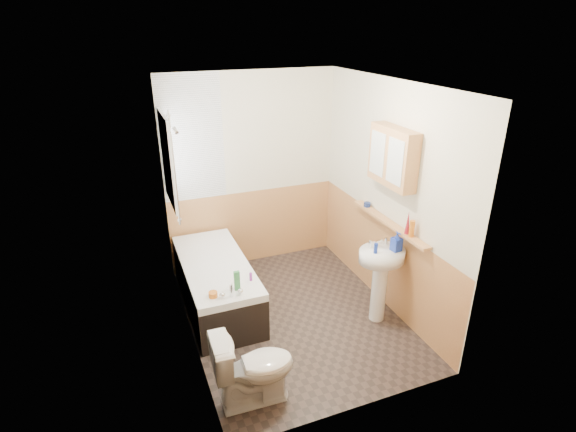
# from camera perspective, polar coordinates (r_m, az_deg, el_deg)

# --- Properties ---
(floor) EXTENTS (2.80, 2.80, 0.00)m
(floor) POSITION_cam_1_polar(r_m,az_deg,el_deg) (5.12, 0.63, -12.51)
(floor) COLOR #2D231F
(floor) RESTS_ON ground
(ceiling) EXTENTS (2.80, 2.80, 0.00)m
(ceiling) POSITION_cam_1_polar(r_m,az_deg,el_deg) (4.18, 0.79, 16.45)
(ceiling) COLOR white
(ceiling) RESTS_ON ground
(wall_back) EXTENTS (2.20, 0.02, 2.50)m
(wall_back) POSITION_cam_1_polar(r_m,az_deg,el_deg) (5.75, -4.63, 5.58)
(wall_back) COLOR beige
(wall_back) RESTS_ON ground
(wall_front) EXTENTS (2.20, 0.02, 2.50)m
(wall_front) POSITION_cam_1_polar(r_m,az_deg,el_deg) (3.39, 9.83, -8.28)
(wall_front) COLOR beige
(wall_front) RESTS_ON ground
(wall_left) EXTENTS (0.02, 2.80, 2.50)m
(wall_left) POSITION_cam_1_polar(r_m,az_deg,el_deg) (4.25, -13.32, -1.71)
(wall_left) COLOR beige
(wall_left) RESTS_ON ground
(wall_right) EXTENTS (0.02, 2.80, 2.50)m
(wall_right) POSITION_cam_1_polar(r_m,az_deg,el_deg) (5.00, 12.57, 2.27)
(wall_right) COLOR beige
(wall_right) RESTS_ON ground
(wainscot_right) EXTENTS (0.01, 2.80, 1.00)m
(wainscot_right) POSITION_cam_1_polar(r_m,az_deg,el_deg) (5.30, 11.67, -5.33)
(wainscot_right) COLOR tan
(wainscot_right) RESTS_ON wall_right
(wainscot_front) EXTENTS (2.20, 0.01, 1.00)m
(wainscot_front) POSITION_cam_1_polar(r_m,az_deg,el_deg) (3.84, 8.86, -17.68)
(wainscot_front) COLOR tan
(wainscot_front) RESTS_ON wall_front
(wainscot_back) EXTENTS (2.20, 0.01, 1.00)m
(wainscot_back) POSITION_cam_1_polar(r_m,az_deg,el_deg) (6.01, -4.34, -1.30)
(wainscot_back) COLOR tan
(wainscot_back) RESTS_ON wall_back
(tile_cladding_left) EXTENTS (0.01, 2.80, 2.50)m
(tile_cladding_left) POSITION_cam_1_polar(r_m,az_deg,el_deg) (4.25, -13.03, -1.66)
(tile_cladding_left) COLOR white
(tile_cladding_left) RESTS_ON wall_left
(tile_return_back) EXTENTS (0.75, 0.01, 1.50)m
(tile_return_back) POSITION_cam_1_polar(r_m,az_deg,el_deg) (5.44, -12.14, 9.56)
(tile_return_back) COLOR white
(tile_return_back) RESTS_ON wall_back
(window) EXTENTS (0.03, 0.79, 0.99)m
(window) POSITION_cam_1_polar(r_m,az_deg,el_deg) (5.00, -14.96, 6.89)
(window) COLOR white
(window) RESTS_ON wall_left
(bathtub) EXTENTS (0.70, 1.64, 0.70)m
(bathtub) POSITION_cam_1_polar(r_m,az_deg,el_deg) (5.20, -9.09, -8.41)
(bathtub) COLOR black
(bathtub) RESTS_ON floor
(shower_riser) EXTENTS (0.10, 0.08, 1.20)m
(shower_riser) POSITION_cam_1_polar(r_m,az_deg,el_deg) (4.66, -14.20, 6.87)
(shower_riser) COLOR silver
(shower_riser) RESTS_ON wall_left
(toilet) EXTENTS (0.71, 0.42, 0.68)m
(toilet) POSITION_cam_1_polar(r_m,az_deg,el_deg) (3.99, -4.38, -18.68)
(toilet) COLOR white
(toilet) RESTS_ON floor
(sink) EXTENTS (0.50, 0.40, 0.96)m
(sink) POSITION_cam_1_polar(r_m,az_deg,el_deg) (4.85, 11.68, -6.78)
(sink) COLOR white
(sink) RESTS_ON floor
(pine_shelf) EXTENTS (0.10, 1.32, 0.03)m
(pine_shelf) POSITION_cam_1_polar(r_m,az_deg,el_deg) (4.93, 12.67, -0.84)
(pine_shelf) COLOR tan
(pine_shelf) RESTS_ON wall_right
(medicine_cabinet) EXTENTS (0.17, 0.66, 0.59)m
(medicine_cabinet) POSITION_cam_1_polar(r_m,az_deg,el_deg) (4.67, 13.16, 7.34)
(medicine_cabinet) COLOR tan
(medicine_cabinet) RESTS_ON wall_right
(foam_can) EXTENTS (0.06, 0.06, 0.17)m
(foam_can) POSITION_cam_1_polar(r_m,az_deg,el_deg) (4.60, 15.46, -1.56)
(foam_can) COLOR orange
(foam_can) RESTS_ON pine_shelf
(green_bottle) EXTENTS (0.07, 0.07, 0.25)m
(green_bottle) POSITION_cam_1_polar(r_m,az_deg,el_deg) (4.64, 14.98, -0.79)
(green_bottle) COLOR maroon
(green_bottle) RESTS_ON pine_shelf
(black_jar) EXTENTS (0.10, 0.10, 0.05)m
(black_jar) POSITION_cam_1_polar(r_m,az_deg,el_deg) (5.26, 10.02, 1.45)
(black_jar) COLOR navy
(black_jar) RESTS_ON pine_shelf
(soap_bottle) EXTENTS (0.12, 0.22, 0.10)m
(soap_bottle) POSITION_cam_1_polar(r_m,az_deg,el_deg) (4.73, 13.57, -3.76)
(soap_bottle) COLOR #19339E
(soap_bottle) RESTS_ON sink
(clear_bottle) EXTENTS (0.04, 0.04, 0.11)m
(clear_bottle) POSITION_cam_1_polar(r_m,az_deg,el_deg) (4.64, 11.08, -4.04)
(clear_bottle) COLOR #19339E
(clear_bottle) RESTS_ON sink
(blue_gel) EXTENTS (0.06, 0.04, 0.21)m
(blue_gel) POSITION_cam_1_polar(r_m,az_deg,el_deg) (4.51, -6.51, -8.16)
(blue_gel) COLOR #388447
(blue_gel) RESTS_ON bathtub
(cream_jar) EXTENTS (0.10, 0.10, 0.05)m
(cream_jar) POSITION_cam_1_polar(r_m,az_deg,el_deg) (4.47, -9.50, -9.80)
(cream_jar) COLOR orange
(cream_jar) RESTS_ON bathtub
(orange_bottle) EXTENTS (0.04, 0.04, 0.09)m
(orange_bottle) POSITION_cam_1_polar(r_m,az_deg,el_deg) (4.67, -4.75, -7.70)
(orange_bottle) COLOR purple
(orange_bottle) RESTS_ON bathtub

